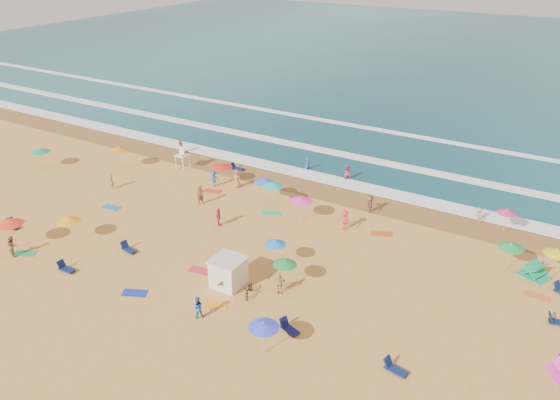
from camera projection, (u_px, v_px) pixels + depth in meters
The scene contains 13 objects.
ground at pixel (221, 239), 44.05m from camera, with size 220.00×220.00×0.00m, color gold.
ocean at pixel (471, 57), 108.86m from camera, with size 220.00×140.00×0.18m, color #0C4756.
wet_sand at pixel (297, 184), 53.69m from camera, with size 220.00×220.00×0.00m, color olive.
surf_foam at pixel (335, 155), 60.46m from camera, with size 200.00×18.70×0.05m.
cabana at pixel (228, 273), 37.89m from camera, with size 2.00×2.00×2.00m, color silver.
cabana_roof at pixel (228, 260), 37.42m from camera, with size 2.20×2.20×0.12m, color silver.
bicycle at pixel (249, 290), 37.03m from camera, with size 0.59×1.68×0.88m, color black.
lifeguard_stand at pixel (183, 160), 56.72m from camera, with size 1.20×1.20×2.10m, color white, non-canonical shape.
beach_umbrellas at pixel (234, 207), 44.51m from camera, with size 63.20×23.62×0.72m.
loungers at pixel (263, 267), 40.05m from camera, with size 42.22×22.68×0.34m.
towels at pixel (191, 244), 43.34m from camera, with size 51.41×21.60×0.03m.
popup_tents at pixel (550, 311), 34.68m from camera, with size 5.61×11.92×1.20m.
beachgoers at pixel (249, 205), 47.80m from camera, with size 47.16×27.07×2.09m.
Camera 1 is at (23.65, -30.35, 22.20)m, focal length 35.00 mm.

